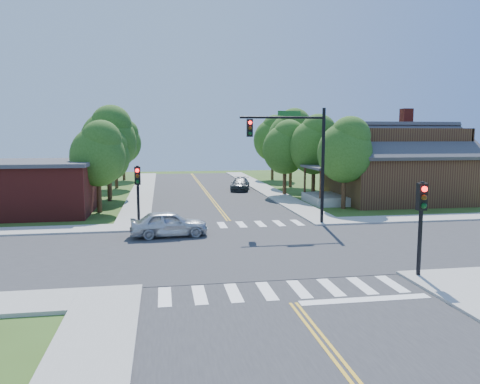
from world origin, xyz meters
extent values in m
plane|color=#345019|center=(0.00, 0.00, 0.00)|extent=(100.00, 100.00, 0.00)
cube|color=#2D2D30|center=(0.00, 0.00, 0.02)|extent=(10.00, 90.00, 0.04)
cube|color=#2D2D30|center=(0.00, 0.00, 0.03)|extent=(90.00, 10.00, 0.04)
cube|color=#2D2D30|center=(0.00, 0.00, 0.00)|extent=(10.20, 10.20, 0.06)
cube|color=#9E9B93|center=(6.10, 25.00, 0.07)|extent=(2.20, 40.00, 0.14)
cube|color=#9E9B93|center=(-6.10, 25.00, 0.07)|extent=(2.20, 40.00, 0.14)
cube|color=white|center=(-4.20, 6.20, 0.05)|extent=(0.45, 2.00, 0.01)
cube|color=white|center=(-3.00, 6.20, 0.05)|extent=(0.45, 2.00, 0.01)
cube|color=white|center=(-1.80, 6.20, 0.05)|extent=(0.45, 2.00, 0.01)
cube|color=white|center=(-0.60, 6.20, 0.05)|extent=(0.45, 2.00, 0.01)
cube|color=white|center=(0.60, 6.20, 0.05)|extent=(0.45, 2.00, 0.01)
cube|color=white|center=(1.80, 6.20, 0.05)|extent=(0.45, 2.00, 0.01)
cube|color=white|center=(3.00, 6.20, 0.05)|extent=(0.45, 2.00, 0.01)
cube|color=white|center=(4.20, 6.20, 0.05)|extent=(0.45, 2.00, 0.01)
cube|color=white|center=(-4.20, -6.20, 0.05)|extent=(0.45, 2.00, 0.01)
cube|color=white|center=(-3.00, -6.20, 0.05)|extent=(0.45, 2.00, 0.01)
cube|color=white|center=(-1.80, -6.20, 0.05)|extent=(0.45, 2.00, 0.01)
cube|color=white|center=(-0.60, -6.20, 0.05)|extent=(0.45, 2.00, 0.01)
cube|color=white|center=(0.60, -6.20, 0.05)|extent=(0.45, 2.00, 0.01)
cube|color=white|center=(1.80, -6.20, 0.05)|extent=(0.45, 2.00, 0.01)
cube|color=white|center=(3.00, -6.20, 0.05)|extent=(0.45, 2.00, 0.01)
cube|color=white|center=(4.20, -6.20, 0.05)|extent=(0.45, 2.00, 0.01)
cube|color=gold|center=(-0.10, 26.25, 0.05)|extent=(0.10, 37.50, 0.01)
cube|color=gold|center=(0.10, 26.25, 0.05)|extent=(0.10, 37.50, 0.01)
cube|color=white|center=(2.50, -7.60, 0.00)|extent=(4.60, 0.45, 0.09)
cylinder|color=black|center=(5.60, 5.60, 3.60)|extent=(0.20, 0.20, 7.20)
cylinder|color=black|center=(3.00, 5.60, 6.60)|extent=(5.20, 0.14, 0.14)
cube|color=#19591E|center=(3.40, 5.55, 6.85)|extent=(1.40, 0.04, 0.30)
cube|color=black|center=(1.00, 5.60, 5.98)|extent=(0.34, 0.28, 1.05)
sphere|color=#FF0C0C|center=(1.00, 5.43, 6.29)|extent=(0.22, 0.22, 0.22)
sphere|color=#3F2605|center=(1.00, 5.43, 5.97)|extent=(0.22, 0.22, 0.22)
sphere|color=#05330F|center=(1.00, 5.43, 5.65)|extent=(0.22, 0.22, 0.22)
cylinder|color=black|center=(5.60, -5.60, 1.90)|extent=(0.16, 0.16, 3.80)
cube|color=black|center=(5.60, -5.60, 3.23)|extent=(0.34, 0.28, 1.05)
sphere|color=#FF0C0C|center=(5.60, -5.77, 3.54)|extent=(0.22, 0.22, 0.22)
sphere|color=#3F2605|center=(5.60, -5.77, 3.22)|extent=(0.22, 0.22, 0.22)
sphere|color=#05330F|center=(5.60, -5.77, 2.90)|extent=(0.22, 0.22, 0.22)
cylinder|color=black|center=(-5.60, 5.60, 1.90)|extent=(0.16, 0.16, 3.80)
cube|color=black|center=(-5.60, 5.60, 3.23)|extent=(0.34, 0.28, 1.05)
sphere|color=#FF0C0C|center=(-5.60, 5.43, 3.54)|extent=(0.22, 0.22, 0.22)
sphere|color=#3F2605|center=(-5.60, 5.43, 3.22)|extent=(0.22, 0.22, 0.22)
sphere|color=#05330F|center=(-5.60, 5.43, 2.90)|extent=(0.22, 0.22, 0.22)
cube|color=#361B13|center=(15.20, 14.20, 2.00)|extent=(10.00, 8.00, 4.00)
cube|color=#9E9B93|center=(8.90, 14.20, 0.35)|extent=(2.60, 4.50, 0.70)
cylinder|color=#361B13|center=(7.80, 12.20, 1.60)|extent=(0.18, 0.18, 2.50)
cylinder|color=#361B13|center=(7.80, 16.20, 1.60)|extent=(0.18, 0.18, 2.50)
cube|color=#38383D|center=(8.90, 14.20, 2.95)|extent=(2.80, 4.80, 0.18)
cube|color=maroon|center=(17.70, 17.70, 3.55)|extent=(0.90, 0.90, 7.11)
cube|color=maroon|center=(-14.20, 13.20, 1.75)|extent=(10.00, 8.00, 3.50)
cube|color=#38383D|center=(-14.20, 13.20, 3.60)|extent=(10.40, 8.40, 0.25)
cylinder|color=#382314|center=(9.32, 11.30, 1.30)|extent=(0.34, 0.34, 2.59)
ellipsoid|color=#274D16|center=(9.32, 11.30, 4.23)|extent=(4.09, 3.89, 4.50)
sphere|color=#274D16|center=(9.62, 11.10, 5.46)|extent=(3.00, 3.00, 3.00)
cylinder|color=#382314|center=(8.99, 17.51, 1.38)|extent=(0.34, 0.34, 2.75)
ellipsoid|color=#274D16|center=(8.99, 17.51, 4.49)|extent=(4.34, 4.13, 4.78)
sphere|color=#274D16|center=(9.29, 17.31, 5.79)|extent=(3.19, 3.19, 3.19)
cylinder|color=#382314|center=(9.39, 26.35, 1.56)|extent=(0.34, 0.34, 3.12)
ellipsoid|color=#274D16|center=(9.39, 26.35, 5.08)|extent=(4.92, 4.67, 5.41)
sphere|color=#274D16|center=(9.69, 26.15, 6.56)|extent=(3.61, 3.61, 3.61)
cylinder|color=#382314|center=(9.38, 34.65, 1.49)|extent=(0.34, 0.34, 2.99)
ellipsoid|color=#274D16|center=(9.38, 34.65, 4.87)|extent=(4.71, 4.48, 5.19)
sphere|color=#274D16|center=(9.68, 34.45, 6.28)|extent=(3.46, 3.46, 3.46)
cylinder|color=#382314|center=(-8.69, 12.67, 1.23)|extent=(0.34, 0.34, 2.47)
ellipsoid|color=#274D16|center=(-8.69, 12.67, 4.03)|extent=(3.90, 3.70, 4.29)
sphere|color=#274D16|center=(-8.39, 12.47, 5.20)|extent=(2.86, 2.86, 2.86)
cylinder|color=#382314|center=(-8.73, 20.27, 1.52)|extent=(0.34, 0.34, 3.03)
ellipsoid|color=#274D16|center=(-8.73, 20.27, 4.95)|extent=(4.79, 4.55, 5.27)
sphere|color=#274D16|center=(-8.43, 20.07, 6.39)|extent=(3.51, 3.51, 3.51)
cylinder|color=#382314|center=(-8.89, 28.09, 1.36)|extent=(0.34, 0.34, 2.72)
ellipsoid|color=#274D16|center=(-8.89, 28.09, 4.43)|extent=(4.29, 4.07, 4.72)
sphere|color=#274D16|center=(-8.59, 27.89, 5.72)|extent=(3.15, 3.15, 3.15)
cylinder|color=#382314|center=(-8.80, 36.98, 1.38)|extent=(0.34, 0.34, 2.77)
ellipsoid|color=#274D16|center=(-8.80, 36.98, 4.51)|extent=(4.37, 4.15, 4.80)
sphere|color=#274D16|center=(-8.50, 36.78, 5.82)|extent=(3.20, 3.20, 3.20)
cylinder|color=#382314|center=(6.92, 19.55, 1.30)|extent=(0.34, 0.34, 2.59)
ellipsoid|color=#274D16|center=(6.92, 19.55, 4.23)|extent=(4.09, 3.89, 4.50)
sphere|color=#274D16|center=(7.22, 19.35, 5.45)|extent=(3.00, 3.00, 3.00)
cylinder|color=#382314|center=(-8.60, 18.51, 1.12)|extent=(0.34, 0.34, 2.24)
ellipsoid|color=#274D16|center=(-8.60, 18.51, 3.66)|extent=(3.54, 3.36, 3.90)
sphere|color=#274D16|center=(-8.30, 18.31, 4.72)|extent=(2.60, 2.60, 2.60)
imported|color=silver|center=(-3.88, 3.50, 0.72)|extent=(2.37, 4.48, 1.43)
imported|color=#313437|center=(3.50, 23.82, 0.62)|extent=(3.70, 5.06, 1.24)
camera|label=1|loc=(-4.22, -21.94, 5.59)|focal=35.00mm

